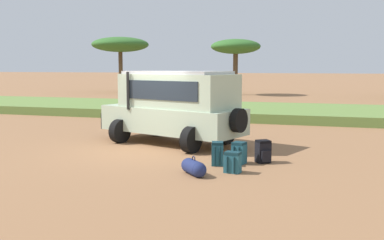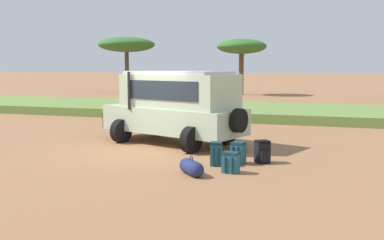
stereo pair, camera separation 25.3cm
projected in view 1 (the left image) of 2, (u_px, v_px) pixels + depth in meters
name	position (u px, v px, depth m)	size (l,w,h in m)	color
ground_plane	(144.00, 151.00, 13.88)	(320.00, 320.00, 0.00)	#936642
grass_bank	(225.00, 110.00, 24.34)	(120.00, 7.00, 0.44)	olive
safari_vehicle	(175.00, 105.00, 14.98)	(5.43, 3.69, 2.44)	#B2C6A8
backpack_beside_front_wheel	(239.00, 153.00, 12.00)	(0.40, 0.46, 0.59)	#235B6B
backpack_cluster_center	(217.00, 154.00, 11.81)	(0.37, 0.47, 0.63)	#235B6B
backpack_near_rear_wheel	(263.00, 152.00, 12.13)	(0.47, 0.49, 0.61)	black
backpack_outermost	(233.00, 162.00, 10.98)	(0.42, 0.40, 0.52)	#235B6B
duffel_bag_low_black_case	(194.00, 167.00, 10.77)	(0.75, 0.78, 0.46)	navy
acacia_tree_far_left	(120.00, 45.00, 44.94)	(5.69, 5.66, 5.51)	brown
acacia_tree_left_mid	(236.00, 47.00, 40.60)	(4.50, 4.43, 5.04)	brown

